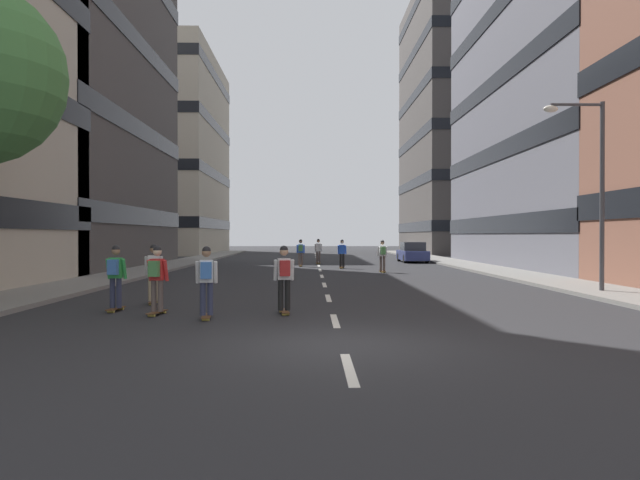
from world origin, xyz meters
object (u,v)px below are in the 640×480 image
Objects in this scene: skater_1 at (154,271)px; skater_4 at (157,276)px; skater_6 at (284,275)px; skater_7 at (115,274)px; skater_8 at (383,254)px; skater_3 at (206,278)px; parked_car_near at (413,253)px; skater_0 at (342,252)px; skater_5 at (318,250)px; skater_2 at (301,251)px; streetlamp_right at (592,175)px.

skater_4 is at bearing -73.42° from skater_1.
skater_6 is 1.00× the size of skater_7.
skater_8 is at bearing 74.39° from skater_6.
skater_7 is at bearing 151.36° from skater_3.
skater_8 reaches higher than parked_car_near.
skater_0 is 19.51m from skater_1.
skater_3 is 1.00× the size of skater_6.
skater_0 is at bearing 116.51° from skater_8.
skater_4 is (0.73, -2.43, 0.03)m from skater_1.
skater_5 is 26.32m from skater_6.
skater_3 and skater_8 have the same top height.
skater_5 is at bearing 83.43° from skater_3.
skater_1 is 2.54m from skater_4.
skater_8 is (7.89, 16.78, 0.00)m from skater_4.
skater_0 and skater_7 have the same top height.
skater_1 is 1.00× the size of skater_4.
skater_4 is (-1.39, 0.72, 0.00)m from skater_3.
skater_5 and skater_7 have the same top height.
skater_0 is 1.00× the size of skater_2.
skater_3 is at bearing -56.07° from skater_1.
skater_3 reaches higher than parked_car_near.
parked_car_near is 10.19m from skater_2.
skater_2 is at bearing 78.84° from skater_1.
skater_3 is at bearing -96.57° from skater_5.
parked_car_near is 31.05m from skater_4.
skater_1 is at bearing -120.99° from skater_8.
parked_car_near is at bearing 65.16° from skater_7.
skater_8 is at bearing 60.15° from skater_7.
streetlamp_right reaches higher than parked_car_near.
skater_7 is (-4.62, -22.18, 0.00)m from skater_2.
parked_car_near is 2.47× the size of skater_6.
skater_0 is at bearing -125.85° from parked_car_near.
skater_1 is 24.58m from skater_5.
parked_car_near is 0.68× the size of streetlamp_right.
skater_3 is 1.00× the size of skater_5.
skater_8 is at bearing -70.76° from skater_5.
skater_4 is 1.00× the size of skater_6.
parked_car_near is 24.14m from streetlamp_right.
streetlamp_right is at bearing 15.72° from skater_7.
streetlamp_right is at bearing -85.29° from parked_car_near.
skater_8 is at bearing -53.38° from skater_2.
skater_2 is 1.00× the size of skater_7.
streetlamp_right is 23.55m from skater_5.
skater_8 is (3.37, -9.66, 0.03)m from skater_5.
skater_5 is at bearing 109.24° from skater_8.
skater_5 is (5.25, 24.01, 0.00)m from skater_1.
skater_4 and skater_8 have the same top height.
skater_2 reaches higher than parked_car_near.
skater_7 is 18.48m from skater_8.
skater_5 is 1.00× the size of skater_7.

